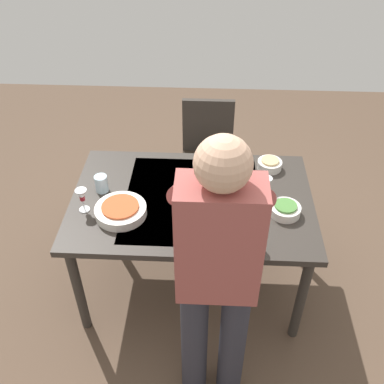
{
  "coord_description": "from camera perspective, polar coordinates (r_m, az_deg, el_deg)",
  "views": [
    {
      "loc": [
        -0.1,
        2.05,
        2.52
      ],
      "look_at": [
        0.0,
        0.0,
        0.81
      ],
      "focal_mm": 41.54,
      "sensor_mm": 36.0,
      "label": 1
    }
  ],
  "objects": [
    {
      "name": "side_bowl_salad",
      "position": [
        2.63,
        11.87,
        -2.2
      ],
      "size": [
        0.18,
        0.18,
        0.07
      ],
      "color": "white",
      "rests_on": "dining_table"
    },
    {
      "name": "table_fork",
      "position": [
        2.57,
        7.08,
        -3.62
      ],
      "size": [
        0.04,
        0.18,
        0.0
      ],
      "primitive_type": "cube",
      "rotation": [
        0.0,
        0.0,
        -0.14
      ],
      "color": "silver",
      "rests_on": "dining_table"
    },
    {
      "name": "wine_bottle",
      "position": [
        2.4,
        3.39,
        -3.56
      ],
      "size": [
        0.07,
        0.07,
        0.3
      ],
      "color": "black",
      "rests_on": "dining_table"
    },
    {
      "name": "water_cup_near_left",
      "position": [
        2.56,
        2.99,
        -2.16
      ],
      "size": [
        0.07,
        0.07,
        0.1
      ],
      "primitive_type": "cylinder",
      "color": "silver",
      "rests_on": "dining_table"
    },
    {
      "name": "person_server",
      "position": [
        2.03,
        3.23,
        -10.23
      ],
      "size": [
        0.42,
        0.61,
        1.69
      ],
      "color": "#2D2D38",
      "rests_on": "ground_plane"
    },
    {
      "name": "wine_glass_right",
      "position": [
        2.63,
        -13.95,
        -0.54
      ],
      "size": [
        0.07,
        0.07,
        0.15
      ],
      "color": "white",
      "rests_on": "dining_table"
    },
    {
      "name": "water_cup_far_left",
      "position": [
        2.78,
        -11.55,
        1.06
      ],
      "size": [
        0.08,
        0.08,
        0.11
      ],
      "primitive_type": "cylinder",
      "color": "silver",
      "rests_on": "dining_table"
    },
    {
      "name": "water_cup_near_right",
      "position": [
        2.39,
        8.11,
        -6.19
      ],
      "size": [
        0.07,
        0.07,
        0.1
      ],
      "primitive_type": "cylinder",
      "color": "silver",
      "rests_on": "dining_table"
    },
    {
      "name": "dining_table",
      "position": [
        2.75,
        -0.0,
        -2.02
      ],
      "size": [
        1.47,
        0.96,
        0.76
      ],
      "color": "#332D28",
      "rests_on": "ground_plane"
    },
    {
      "name": "wine_glass_left",
      "position": [
        2.68,
        9.49,
        0.99
      ],
      "size": [
        0.07,
        0.07,
        0.15
      ],
      "color": "white",
      "rests_on": "dining_table"
    },
    {
      "name": "ground_plane",
      "position": [
        3.25,
        -0.0,
        -11.09
      ],
      "size": [
        6.0,
        6.0,
        0.0
      ],
      "primitive_type": "plane",
      "color": "brown"
    },
    {
      "name": "dinner_plate_near",
      "position": [
        2.75,
        5.29,
        -0.1
      ],
      "size": [
        0.23,
        0.23,
        0.01
      ],
      "primitive_type": "cylinder",
      "color": "white",
      "rests_on": "dining_table"
    },
    {
      "name": "side_bowl_bread",
      "position": [
        2.97,
        9.94,
        3.55
      ],
      "size": [
        0.16,
        0.16,
        0.07
      ],
      "color": "white",
      "rests_on": "dining_table"
    },
    {
      "name": "chair_near",
      "position": [
        3.53,
        1.97,
        5.37
      ],
      "size": [
        0.4,
        0.4,
        0.91
      ],
      "color": "black",
      "rests_on": "ground_plane"
    },
    {
      "name": "serving_bowl_pasta",
      "position": [
        2.6,
        -9.15,
        -2.33
      ],
      "size": [
        0.3,
        0.3,
        0.07
      ],
      "color": "white",
      "rests_on": "dining_table"
    },
    {
      "name": "table_knife",
      "position": [
        2.64,
        -1.42,
        -1.84
      ],
      "size": [
        0.08,
        0.19,
        0.0
      ],
      "primitive_type": "cube",
      "rotation": [
        0.0,
        0.0,
        0.35
      ],
      "color": "silver",
      "rests_on": "dining_table"
    }
  ]
}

